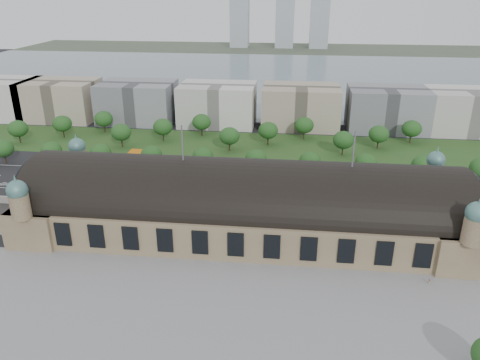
# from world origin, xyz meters

# --- Properties ---
(ground) EXTENTS (900.00, 900.00, 0.00)m
(ground) POSITION_xyz_m (0.00, 0.00, 0.00)
(ground) COLOR black
(ground) RESTS_ON ground
(station) EXTENTS (150.00, 48.40, 44.30)m
(station) POSITION_xyz_m (0.00, 0.00, 10.28)
(station) COLOR #947F5B
(station) RESTS_ON ground
(plaza_south) EXTENTS (190.00, 48.00, 0.12)m
(plaza_south) POSITION_xyz_m (10.00, -44.00, 0.00)
(plaza_south) COLOR gray
(plaza_south) RESTS_ON ground
(road_slab) EXTENTS (260.00, 26.00, 0.10)m
(road_slab) POSITION_xyz_m (-20.00, 38.00, 0.00)
(road_slab) COLOR black
(road_slab) RESTS_ON ground
(grass_belt) EXTENTS (300.00, 45.00, 0.10)m
(grass_belt) POSITION_xyz_m (-15.00, 93.00, 0.00)
(grass_belt) COLOR #2E4D1F
(grass_belt) RESTS_ON ground
(petrol_station) EXTENTS (14.00, 13.00, 5.05)m
(petrol_station) POSITION_xyz_m (-53.91, 65.28, 2.95)
(petrol_station) COLOR #D06C0C
(petrol_station) RESTS_ON ground
(lake) EXTENTS (700.00, 320.00, 0.08)m
(lake) POSITION_xyz_m (0.00, 298.00, 0.00)
(lake) COLOR slate
(lake) RESTS_ON ground
(far_shore) EXTENTS (700.00, 120.00, 0.14)m
(far_shore) POSITION_xyz_m (0.00, 498.00, 0.00)
(far_shore) COLOR #44513D
(far_shore) RESTS_ON ground
(far_tower_left) EXTENTS (24.00, 24.00, 80.00)m
(far_tower_left) POSITION_xyz_m (-60.00, 508.00, 40.00)
(far_tower_left) COLOR #9EA8B2
(far_tower_left) RESTS_ON ground
(far_tower_mid) EXTENTS (24.00, 24.00, 85.00)m
(far_tower_mid) POSITION_xyz_m (0.00, 508.00, 42.50)
(far_tower_mid) COLOR #9EA8B2
(far_tower_mid) RESTS_ON ground
(far_tower_right) EXTENTS (24.00, 24.00, 75.00)m
(far_tower_right) POSITION_xyz_m (45.00, 508.00, 37.50)
(far_tower_right) COLOR #9EA8B2
(far_tower_right) RESTS_ON ground
(office_0) EXTENTS (45.00, 32.00, 24.00)m
(office_0) POSITION_xyz_m (-170.00, 133.00, 12.00)
(office_0) COLOR silver
(office_0) RESTS_ON ground
(office_1) EXTENTS (45.00, 32.00, 24.00)m
(office_1) POSITION_xyz_m (-130.00, 133.00, 12.00)
(office_1) COLOR tan
(office_1) RESTS_ON ground
(office_2) EXTENTS (45.00, 32.00, 24.00)m
(office_2) POSITION_xyz_m (-80.00, 133.00, 12.00)
(office_2) COLOR gray
(office_2) RESTS_ON ground
(office_3) EXTENTS (45.00, 32.00, 24.00)m
(office_3) POSITION_xyz_m (-30.00, 133.00, 12.00)
(office_3) COLOR silver
(office_3) RESTS_ON ground
(office_4) EXTENTS (45.00, 32.00, 24.00)m
(office_4) POSITION_xyz_m (20.00, 133.00, 12.00)
(office_4) COLOR tan
(office_4) RESTS_ON ground
(office_5) EXTENTS (45.00, 32.00, 24.00)m
(office_5) POSITION_xyz_m (70.00, 133.00, 12.00)
(office_5) COLOR gray
(office_5) RESTS_ON ground
(office_6) EXTENTS (45.00, 32.00, 24.00)m
(office_6) POSITION_xyz_m (115.00, 133.00, 12.00)
(office_6) COLOR silver
(office_6) RESTS_ON ground
(tree_row_0) EXTENTS (9.60, 9.60, 11.52)m
(tree_row_0) POSITION_xyz_m (-120.00, 53.00, 7.43)
(tree_row_0) COLOR #2D2116
(tree_row_0) RESTS_ON ground
(tree_row_1) EXTENTS (9.60, 9.60, 11.52)m
(tree_row_1) POSITION_xyz_m (-96.00, 53.00, 7.43)
(tree_row_1) COLOR #2D2116
(tree_row_1) RESTS_ON ground
(tree_row_2) EXTENTS (9.60, 9.60, 11.52)m
(tree_row_2) POSITION_xyz_m (-72.00, 53.00, 7.43)
(tree_row_2) COLOR #2D2116
(tree_row_2) RESTS_ON ground
(tree_row_3) EXTENTS (9.60, 9.60, 11.52)m
(tree_row_3) POSITION_xyz_m (-48.00, 53.00, 7.43)
(tree_row_3) COLOR #2D2116
(tree_row_3) RESTS_ON ground
(tree_row_4) EXTENTS (9.60, 9.60, 11.52)m
(tree_row_4) POSITION_xyz_m (-24.00, 53.00, 7.43)
(tree_row_4) COLOR #2D2116
(tree_row_4) RESTS_ON ground
(tree_row_5) EXTENTS (9.60, 9.60, 11.52)m
(tree_row_5) POSITION_xyz_m (0.00, 53.00, 7.43)
(tree_row_5) COLOR #2D2116
(tree_row_5) RESTS_ON ground
(tree_row_6) EXTENTS (9.60, 9.60, 11.52)m
(tree_row_6) POSITION_xyz_m (24.00, 53.00, 7.43)
(tree_row_6) COLOR #2D2116
(tree_row_6) RESTS_ON ground
(tree_row_7) EXTENTS (9.60, 9.60, 11.52)m
(tree_row_7) POSITION_xyz_m (48.00, 53.00, 7.43)
(tree_row_7) COLOR #2D2116
(tree_row_7) RESTS_ON ground
(tree_row_8) EXTENTS (9.60, 9.60, 11.52)m
(tree_row_8) POSITION_xyz_m (72.00, 53.00, 7.43)
(tree_row_8) COLOR #2D2116
(tree_row_8) RESTS_ON ground
(tree_belt_0) EXTENTS (10.40, 10.40, 12.48)m
(tree_belt_0) POSITION_xyz_m (-130.00, 83.00, 8.05)
(tree_belt_0) COLOR #2D2116
(tree_belt_0) RESTS_ON ground
(tree_belt_1) EXTENTS (10.40, 10.40, 12.48)m
(tree_belt_1) POSITION_xyz_m (-111.00, 95.00, 8.05)
(tree_belt_1) COLOR #2D2116
(tree_belt_1) RESTS_ON ground
(tree_belt_2) EXTENTS (10.40, 10.40, 12.48)m
(tree_belt_2) POSITION_xyz_m (-92.00, 107.00, 8.05)
(tree_belt_2) COLOR #2D2116
(tree_belt_2) RESTS_ON ground
(tree_belt_3) EXTENTS (10.40, 10.40, 12.48)m
(tree_belt_3) POSITION_xyz_m (-73.00, 83.00, 8.05)
(tree_belt_3) COLOR #2D2116
(tree_belt_3) RESTS_ON ground
(tree_belt_4) EXTENTS (10.40, 10.40, 12.48)m
(tree_belt_4) POSITION_xyz_m (-54.00, 95.00, 8.05)
(tree_belt_4) COLOR #2D2116
(tree_belt_4) RESTS_ON ground
(tree_belt_5) EXTENTS (10.40, 10.40, 12.48)m
(tree_belt_5) POSITION_xyz_m (-35.00, 107.00, 8.05)
(tree_belt_5) COLOR #2D2116
(tree_belt_5) RESTS_ON ground
(tree_belt_6) EXTENTS (10.40, 10.40, 12.48)m
(tree_belt_6) POSITION_xyz_m (-16.00, 83.00, 8.05)
(tree_belt_6) COLOR #2D2116
(tree_belt_6) RESTS_ON ground
(tree_belt_7) EXTENTS (10.40, 10.40, 12.48)m
(tree_belt_7) POSITION_xyz_m (3.00, 95.00, 8.05)
(tree_belt_7) COLOR #2D2116
(tree_belt_7) RESTS_ON ground
(tree_belt_8) EXTENTS (10.40, 10.40, 12.48)m
(tree_belt_8) POSITION_xyz_m (22.00, 107.00, 8.05)
(tree_belt_8) COLOR #2D2116
(tree_belt_8) RESTS_ON ground
(tree_belt_9) EXTENTS (10.40, 10.40, 12.48)m
(tree_belt_9) POSITION_xyz_m (41.00, 83.00, 8.05)
(tree_belt_9) COLOR #2D2116
(tree_belt_9) RESTS_ON ground
(tree_belt_10) EXTENTS (10.40, 10.40, 12.48)m
(tree_belt_10) POSITION_xyz_m (60.00, 95.00, 8.05)
(tree_belt_10) COLOR #2D2116
(tree_belt_10) RESTS_ON ground
(tree_belt_11) EXTENTS (10.40, 10.40, 12.48)m
(tree_belt_11) POSITION_xyz_m (79.00, 107.00, 8.05)
(tree_belt_11) COLOR #2D2116
(tree_belt_11) RESTS_ON ground
(traffic_car_0) EXTENTS (4.20, 1.83, 1.41)m
(traffic_car_0) POSITION_xyz_m (-105.83, 27.92, 0.70)
(traffic_car_0) COLOR #BDBDBF
(traffic_car_0) RESTS_ON ground
(traffic_car_1) EXTENTS (4.95, 1.73, 1.63)m
(traffic_car_1) POSITION_xyz_m (-67.74, 46.18, 0.81)
(traffic_car_1) COLOR #9C9EA4
(traffic_car_1) RESTS_ON ground
(traffic_car_2) EXTENTS (4.96, 2.56, 1.34)m
(traffic_car_2) POSITION_xyz_m (-44.18, 35.16, 0.67)
(traffic_car_2) COLOR black
(traffic_car_2) RESTS_ON ground
(traffic_car_3) EXTENTS (5.38, 2.43, 1.53)m
(traffic_car_3) POSITION_xyz_m (-43.10, 41.42, 0.76)
(traffic_car_3) COLOR maroon
(traffic_car_3) RESTS_ON ground
(traffic_car_4) EXTENTS (4.21, 1.77, 1.42)m
(traffic_car_4) POSITION_xyz_m (-5.24, 38.29, 0.71)
(traffic_car_4) COLOR #171D42
(traffic_car_4) RESTS_ON ground
(traffic_car_5) EXTENTS (4.22, 1.49, 1.39)m
(traffic_car_5) POSITION_xyz_m (52.80, 37.89, 0.69)
(traffic_car_5) COLOR #57595E
(traffic_car_5) RESTS_ON ground
(traffic_car_6) EXTENTS (5.86, 2.73, 1.62)m
(traffic_car_6) POSITION_xyz_m (72.74, 35.64, 0.81)
(traffic_car_6) COLOR silver
(traffic_car_6) RESTS_ON ground
(parked_car_0) EXTENTS (4.23, 3.79, 1.39)m
(parked_car_0) POSITION_xyz_m (-65.80, 24.17, 0.70)
(parked_car_0) COLOR black
(parked_car_0) RESTS_ON ground
(parked_car_1) EXTENTS (6.48, 5.36, 1.64)m
(parked_car_1) POSITION_xyz_m (-66.83, 21.01, 0.82)
(parked_car_1) COLOR maroon
(parked_car_1) RESTS_ON ground
(parked_car_2) EXTENTS (5.74, 3.90, 1.54)m
(parked_car_2) POSITION_xyz_m (-56.52, 24.25, 0.77)
(parked_car_2) COLOR #191947
(parked_car_2) RESTS_ON ground
(parked_car_3) EXTENTS (4.11, 2.85, 1.30)m
(parked_car_3) POSITION_xyz_m (-47.68, 21.00, 0.65)
(parked_car_3) COLOR slate
(parked_car_3) RESTS_ON ground
(parked_car_4) EXTENTS (4.96, 3.30, 1.54)m
(parked_car_4) POSITION_xyz_m (-54.26, 24.93, 0.77)
(parked_car_4) COLOR silver
(parked_car_4) RESTS_ON ground
(parked_car_5) EXTENTS (5.79, 4.89, 1.47)m
(parked_car_5) POSITION_xyz_m (-41.10, 25.00, 0.74)
(parked_car_5) COLOR gray
(parked_car_5) RESTS_ON ground
(parked_car_6) EXTENTS (5.90, 4.97, 1.62)m
(parked_car_6) POSITION_xyz_m (-30.69, 21.00, 0.81)
(parked_car_6) COLOR black
(parked_car_6) RESTS_ON ground
(bus_west) EXTENTS (13.46, 3.21, 3.74)m
(bus_west) POSITION_xyz_m (-7.64, 27.00, 1.87)
(bus_west) COLOR #AF1F1C
(bus_west) RESTS_ON ground
(bus_mid) EXTENTS (10.88, 2.82, 3.01)m
(bus_mid) POSITION_xyz_m (-7.01, 29.17, 1.51)
(bus_mid) COLOR beige
(bus_mid) RESTS_ON ground
(bus_east) EXTENTS (12.65, 3.21, 3.51)m
(bus_east) POSITION_xyz_m (26.59, 27.00, 1.75)
(bus_east) COLOR beige
(bus_east) RESTS_ON ground
(pedestrian_0) EXTENTS (0.84, 0.57, 1.61)m
(pedestrian_0) POSITION_xyz_m (56.38, -24.94, 0.80)
(pedestrian_0) COLOR gray
(pedestrian_0) RESTS_ON ground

